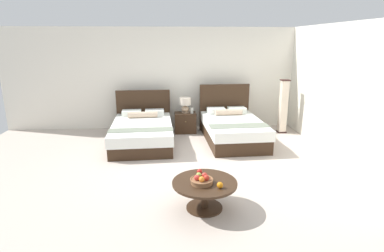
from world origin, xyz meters
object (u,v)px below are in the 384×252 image
at_px(nightstand, 185,123).
at_px(floor_lamp_corner, 283,107).
at_px(table_lamp, 185,104).
at_px(loose_orange, 220,185).
at_px(bed_near_window, 142,131).
at_px(loose_apple, 199,172).
at_px(fruit_bowl, 202,180).
at_px(coffee_table, 205,188).
at_px(bed_near_corner, 232,128).
at_px(vase, 192,110).

relative_size(nightstand, floor_lamp_corner, 0.40).
height_order(table_lamp, loose_orange, table_lamp).
bearing_deg(bed_near_window, loose_apple, -69.25).
distance_m(bed_near_window, fruit_bowl, 3.34).
bearing_deg(bed_near_window, table_lamp, 37.37).
distance_m(bed_near_window, table_lamp, 1.42).
bearing_deg(loose_orange, loose_apple, 116.92).
height_order(nightstand, table_lamp, table_lamp).
bearing_deg(loose_orange, coffee_table, 131.53).
height_order(coffee_table, loose_apple, loose_apple).
relative_size(coffee_table, floor_lamp_corner, 0.67).
relative_size(coffee_table, fruit_bowl, 2.85).
height_order(nightstand, floor_lamp_corner, floor_lamp_corner).
xyz_separation_m(bed_near_corner, vase, (-0.93, 0.75, 0.29)).
height_order(bed_near_window, table_lamp, bed_near_window).
bearing_deg(loose_apple, floor_lamp_corner, 53.72).
relative_size(coffee_table, loose_apple, 11.56).
xyz_separation_m(bed_near_window, coffee_table, (1.13, -3.10, 0.04)).
bearing_deg(fruit_bowl, table_lamp, 90.31).
bearing_deg(loose_apple, fruit_bowl, -89.21).
bearing_deg(vase, table_lamp, 160.36).
height_order(bed_near_corner, vase, bed_near_corner).
bearing_deg(bed_near_window, fruit_bowl, -71.08).
relative_size(nightstand, vase, 3.82).
bearing_deg(bed_near_window, nightstand, 36.68).
bearing_deg(loose_apple, loose_orange, -63.08).
bearing_deg(fruit_bowl, bed_near_corner, 71.19).
bearing_deg(vase, fruit_bowl, -92.15).
bearing_deg(loose_orange, bed_near_corner, 75.74).
bearing_deg(floor_lamp_corner, vase, 176.55).
xyz_separation_m(loose_apple, floor_lamp_corner, (2.53, 3.45, 0.23)).
bearing_deg(loose_apple, bed_near_window, 110.75).
distance_m(nightstand, coffee_table, 3.89).
xyz_separation_m(bed_near_corner, table_lamp, (-1.10, 0.81, 0.46)).
height_order(fruit_bowl, loose_apple, fruit_bowl).
relative_size(bed_near_corner, coffee_table, 2.35).
bearing_deg(coffee_table, bed_near_window, 110.02).
xyz_separation_m(table_lamp, floor_lamp_corner, (2.55, -0.20, -0.07)).
relative_size(bed_near_corner, loose_orange, 25.21).
height_order(bed_near_corner, loose_apple, bed_near_corner).
relative_size(table_lamp, fruit_bowl, 1.25).
xyz_separation_m(coffee_table, fruit_bowl, (-0.05, -0.05, 0.16)).
bearing_deg(floor_lamp_corner, coffee_table, -123.76).
bearing_deg(floor_lamp_corner, bed_near_window, -170.47).
distance_m(loose_orange, floor_lamp_corner, 4.55).
xyz_separation_m(vase, loose_apple, (-0.15, -3.59, -0.14)).
bearing_deg(table_lamp, loose_orange, -86.47).
xyz_separation_m(nightstand, loose_apple, (0.02, -3.63, 0.20)).
bearing_deg(bed_near_corner, nightstand, 144.24).
height_order(table_lamp, coffee_table, table_lamp).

